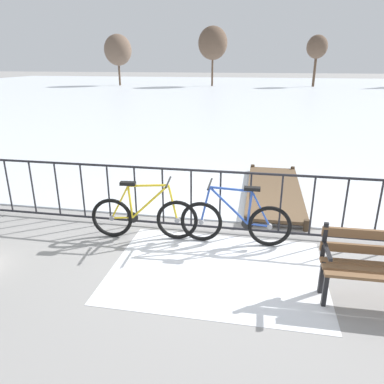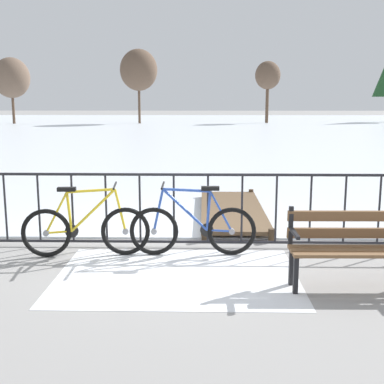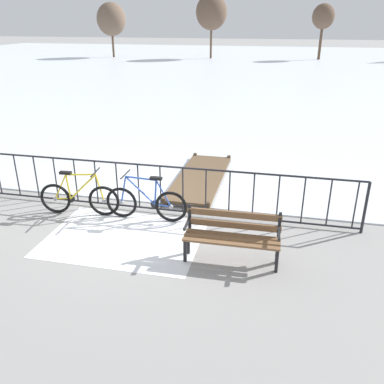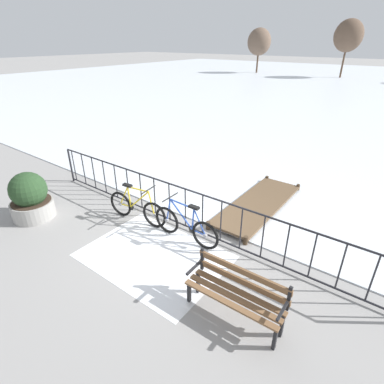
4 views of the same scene
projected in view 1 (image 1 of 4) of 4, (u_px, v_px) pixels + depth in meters
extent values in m
plane|color=gray|center=(219.00, 232.00, 6.14)|extent=(160.00, 160.00, 0.00)
cube|color=silver|center=(256.00, 92.00, 32.38)|extent=(80.00, 56.00, 0.03)
cube|color=white|center=(217.00, 270.00, 5.01)|extent=(2.88, 2.08, 0.01)
cylinder|color=#232328|center=(221.00, 172.00, 5.78)|extent=(9.00, 0.04, 0.04)
cylinder|color=#232328|center=(219.00, 227.00, 6.11)|extent=(9.00, 0.04, 0.04)
cylinder|color=#232328|center=(8.00, 186.00, 6.61)|extent=(0.03, 0.03, 0.97)
cylinder|color=#232328|center=(33.00, 188.00, 6.53)|extent=(0.03, 0.03, 0.97)
cylinder|color=#232328|center=(57.00, 189.00, 6.44)|extent=(0.03, 0.03, 0.97)
cylinder|color=#232328|center=(83.00, 191.00, 6.36)|extent=(0.03, 0.03, 0.97)
cylinder|color=#232328|center=(109.00, 193.00, 6.28)|extent=(0.03, 0.03, 0.97)
cylinder|color=#232328|center=(135.00, 195.00, 6.19)|extent=(0.03, 0.03, 0.97)
cylinder|color=#232328|center=(163.00, 196.00, 6.11)|extent=(0.03, 0.03, 0.97)
cylinder|color=#232328|center=(191.00, 198.00, 6.03)|extent=(0.03, 0.03, 0.97)
cylinder|color=#232328|center=(220.00, 200.00, 5.94)|extent=(0.03, 0.03, 0.97)
cylinder|color=#232328|center=(250.00, 202.00, 5.86)|extent=(0.03, 0.03, 0.97)
cylinder|color=#232328|center=(281.00, 204.00, 5.78)|extent=(0.03, 0.03, 0.97)
cylinder|color=#232328|center=(312.00, 206.00, 5.70)|extent=(0.03, 0.03, 0.97)
cylinder|color=#232328|center=(345.00, 209.00, 5.61)|extent=(0.03, 0.03, 0.97)
cylinder|color=#232328|center=(378.00, 211.00, 5.53)|extent=(0.03, 0.03, 0.97)
torus|color=black|center=(270.00, 226.00, 5.56)|extent=(0.66, 0.07, 0.66)
cylinder|color=gray|center=(270.00, 226.00, 5.56)|extent=(0.08, 0.06, 0.08)
torus|color=black|center=(201.00, 222.00, 5.72)|extent=(0.66, 0.07, 0.66)
cylinder|color=gray|center=(201.00, 222.00, 5.72)|extent=(0.08, 0.06, 0.08)
cylinder|color=#2D51B2|center=(250.00, 208.00, 5.51)|extent=(0.08, 0.04, 0.53)
cylinder|color=#2D51B2|center=(229.00, 206.00, 5.56)|extent=(0.61, 0.05, 0.59)
cylinder|color=#2D51B2|center=(231.00, 189.00, 5.46)|extent=(0.63, 0.05, 0.07)
cylinder|color=#2D51B2|center=(258.00, 225.00, 5.58)|extent=(0.34, 0.04, 0.05)
cylinder|color=#2D51B2|center=(261.00, 209.00, 5.49)|extent=(0.32, 0.04, 0.56)
cylinder|color=#2D51B2|center=(205.00, 205.00, 5.62)|extent=(0.16, 0.04, 0.59)
cube|color=black|center=(252.00, 189.00, 5.41)|extent=(0.24, 0.10, 0.05)
cylinder|color=black|center=(210.00, 184.00, 5.49)|extent=(0.04, 0.52, 0.03)
cylinder|color=black|center=(247.00, 224.00, 5.61)|extent=(0.18, 0.02, 0.18)
torus|color=black|center=(112.00, 218.00, 5.86)|extent=(0.66, 0.13, 0.66)
cylinder|color=gray|center=(112.00, 218.00, 5.86)|extent=(0.09, 0.07, 0.08)
torus|color=black|center=(177.00, 220.00, 5.78)|extent=(0.66, 0.13, 0.66)
cylinder|color=gray|center=(177.00, 220.00, 5.78)|extent=(0.09, 0.07, 0.08)
cylinder|color=yellow|center=(130.00, 202.00, 5.74)|extent=(0.08, 0.04, 0.53)
cylinder|color=yellow|center=(150.00, 202.00, 5.71)|extent=(0.61, 0.10, 0.59)
cylinder|color=yellow|center=(148.00, 186.00, 5.62)|extent=(0.63, 0.10, 0.07)
cylinder|color=yellow|center=(122.00, 218.00, 5.84)|extent=(0.34, 0.06, 0.05)
cylinder|color=yellow|center=(120.00, 202.00, 5.75)|extent=(0.32, 0.06, 0.56)
cylinder|color=yellow|center=(173.00, 203.00, 5.69)|extent=(0.16, 0.05, 0.59)
cube|color=black|center=(128.00, 183.00, 5.64)|extent=(0.25, 0.12, 0.05)
cylinder|color=black|center=(168.00, 182.00, 5.58)|extent=(0.08, 0.52, 0.03)
cylinder|color=black|center=(133.00, 217.00, 5.83)|extent=(0.18, 0.04, 0.18)
cube|color=black|center=(325.00, 289.00, 4.22)|extent=(0.05, 0.06, 0.44)
cube|color=black|center=(321.00, 277.00, 4.47)|extent=(0.05, 0.06, 0.44)
cube|color=black|center=(324.00, 240.00, 4.43)|extent=(0.05, 0.04, 0.45)
cube|color=black|center=(328.00, 252.00, 4.20)|extent=(0.05, 0.40, 0.04)
cube|color=brown|center=(274.00, 190.00, 7.73)|extent=(1.10, 3.28, 0.06)
cylinder|color=#433323|center=(247.00, 221.00, 6.30)|extent=(0.10, 0.10, 0.20)
cylinder|color=#433323|center=(306.00, 225.00, 6.13)|extent=(0.10, 0.10, 0.20)
cylinder|color=#433323|center=(253.00, 169.00, 9.34)|extent=(0.10, 0.10, 0.20)
cylinder|color=#433323|center=(292.00, 171.00, 9.17)|extent=(0.10, 0.10, 0.20)
cylinder|color=brown|center=(212.00, 70.00, 39.24)|extent=(0.20, 0.20, 3.45)
ellipsoid|color=brown|center=(213.00, 43.00, 38.34)|extent=(3.06, 3.06, 3.36)
cylinder|color=brown|center=(315.00, 70.00, 38.38)|extent=(0.26, 0.26, 3.34)
ellipsoid|color=brown|center=(317.00, 47.00, 37.60)|extent=(2.11, 2.11, 2.32)
cylinder|color=brown|center=(119.00, 72.00, 40.40)|extent=(0.22, 0.22, 2.83)
ellipsoid|color=brown|center=(118.00, 50.00, 39.62)|extent=(2.94, 2.94, 3.23)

